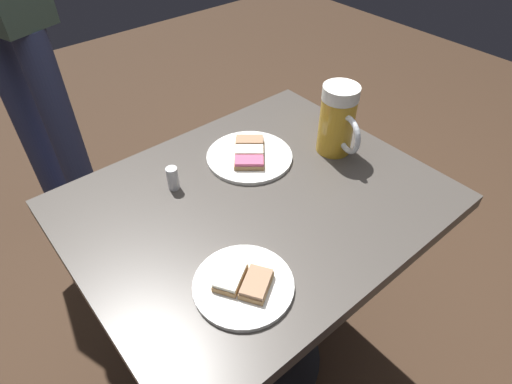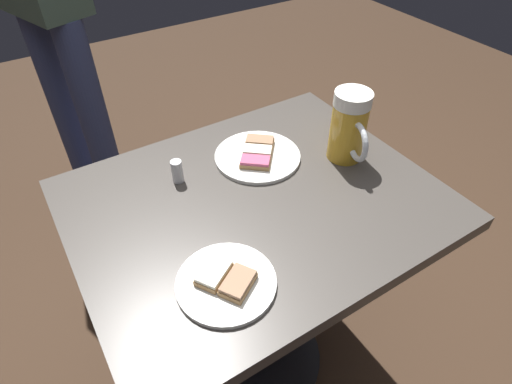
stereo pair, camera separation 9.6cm
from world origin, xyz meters
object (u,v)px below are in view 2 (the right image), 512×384
at_px(salt_shaker, 177,171).
at_px(plate_near, 258,155).
at_px(beer_glass_small, 347,116).
at_px(beer_mug, 349,127).
at_px(plate_far, 226,282).

bearing_deg(salt_shaker, plate_near, -96.67).
height_order(plate_near, beer_glass_small, beer_glass_small).
bearing_deg(plate_near, beer_mug, -120.98).
height_order(plate_far, beer_mug, beer_mug).
xyz_separation_m(beer_mug, salt_shaker, (0.14, 0.40, -0.06)).
bearing_deg(beer_mug, plate_far, 112.30).
relative_size(plate_near, plate_far, 1.16).
distance_m(beer_glass_small, salt_shaker, 0.48).
bearing_deg(salt_shaker, plate_far, 171.33).
relative_size(beer_mug, salt_shaker, 3.12).
distance_m(plate_far, beer_mug, 0.49).
xyz_separation_m(plate_far, beer_mug, (0.18, -0.45, 0.08)).
xyz_separation_m(plate_far, beer_glass_small, (0.27, -0.53, 0.04)).
height_order(plate_far, beer_glass_small, beer_glass_small).
bearing_deg(plate_near, plate_far, 139.19).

